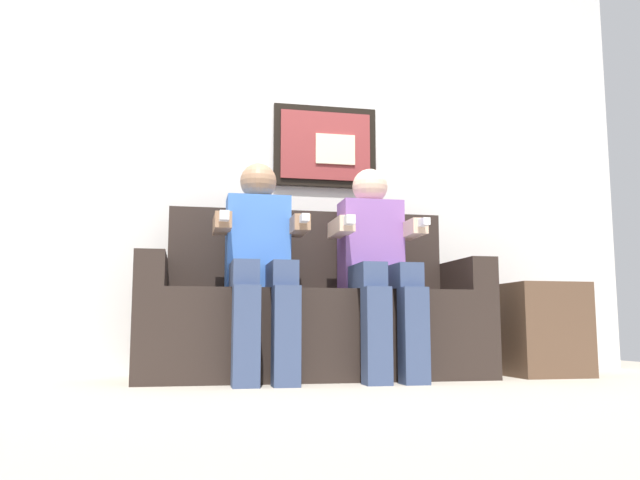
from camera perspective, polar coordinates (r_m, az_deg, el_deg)
ground_plane at (r=3.16m, az=0.56°, el=-12.33°), size 5.45×5.45×0.00m
back_wall_assembly at (r=4.03m, az=-1.71°, el=7.38°), size 4.19×0.10×2.60m
couch at (r=3.47m, az=-0.59°, el=-6.74°), size 1.79×0.58×0.90m
person_on_left at (r=3.27m, az=-5.21°, el=-1.51°), size 0.46×0.56×1.11m
person_on_right at (r=3.39m, az=4.97°, el=-1.73°), size 0.46×0.56×1.11m
side_table_right at (r=3.81m, az=18.60°, el=-7.35°), size 0.40×0.40×0.50m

